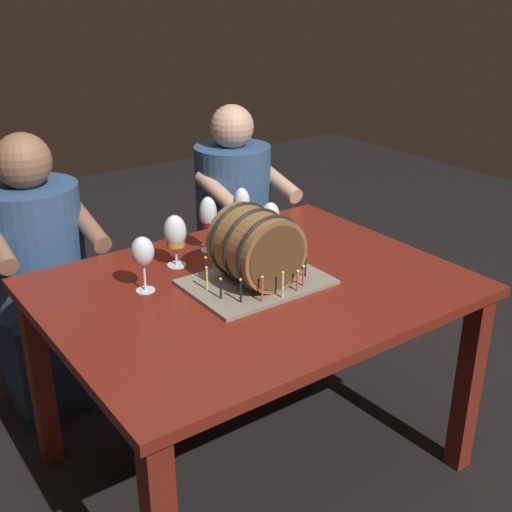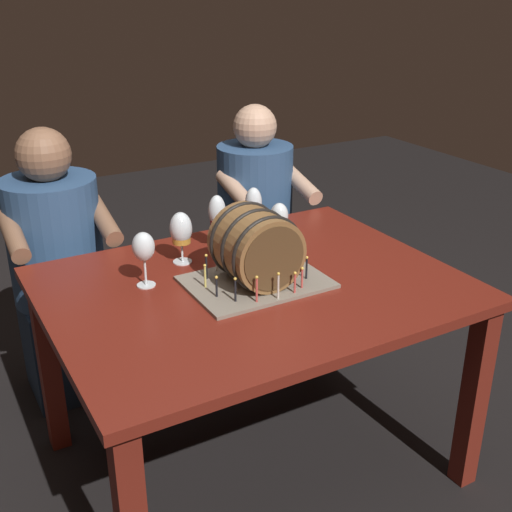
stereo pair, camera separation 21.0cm
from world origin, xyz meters
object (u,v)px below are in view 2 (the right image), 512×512
at_px(person_seated_right, 255,236).
at_px(wine_glass_rose, 279,218).
at_px(dining_table, 253,310).
at_px(person_seated_left, 59,274).
at_px(wine_glass_red, 217,214).
at_px(barrel_cake, 256,250).
at_px(wine_glass_amber, 181,231).
at_px(wine_glass_white, 254,205).
at_px(wine_glass_empty, 143,248).

bearing_deg(person_seated_right, wine_glass_rose, -111.69).
bearing_deg(dining_table, person_seated_right, 60.15).
relative_size(person_seated_left, person_seated_right, 1.00).
bearing_deg(wine_glass_red, wine_glass_rose, -31.64).
bearing_deg(person_seated_left, barrel_cake, -60.14).
height_order(wine_glass_red, person_seated_left, person_seated_left).
bearing_deg(wine_glass_amber, wine_glass_rose, -11.26).
bearing_deg(wine_glass_white, wine_glass_red, -167.08).
distance_m(barrel_cake, wine_glass_red, 0.33).
distance_m(dining_table, wine_glass_red, 0.40).
bearing_deg(wine_glass_white, wine_glass_amber, -165.46).
bearing_deg(wine_glass_amber, wine_glass_red, 16.24).
height_order(dining_table, person_seated_left, person_seated_left).
distance_m(barrel_cake, person_seated_left, 0.99).
distance_m(wine_glass_white, person_seated_right, 0.61).
relative_size(dining_table, person_seated_left, 1.15).
relative_size(dining_table, barrel_cake, 2.97).
distance_m(wine_glass_red, wine_glass_empty, 0.38).
xyz_separation_m(person_seated_left, person_seated_right, (0.93, -0.00, -0.01)).
xyz_separation_m(dining_table, wine_glass_white, (0.20, 0.36, 0.23)).
distance_m(wine_glass_empty, wine_glass_white, 0.56).
bearing_deg(barrel_cake, wine_glass_white, 61.82).
bearing_deg(wine_glass_amber, person_seated_left, 121.43).
distance_m(barrel_cake, wine_glass_empty, 0.36).
xyz_separation_m(barrel_cake, wine_glass_empty, (-0.32, 0.17, 0.01)).
xyz_separation_m(wine_glass_rose, person_seated_left, (-0.69, 0.61, -0.32)).
xyz_separation_m(dining_table, person_seated_left, (-0.46, 0.81, -0.09)).
bearing_deg(wine_glass_red, wine_glass_empty, -154.54).
xyz_separation_m(wine_glass_amber, wine_glass_rose, (0.36, -0.07, 0.01)).
height_order(wine_glass_empty, person_seated_right, person_seated_right).
height_order(wine_glass_amber, wine_glass_white, wine_glass_white).
distance_m(wine_glass_red, person_seated_right, 0.74).
height_order(wine_glass_red, wine_glass_white, wine_glass_red).
height_order(barrel_cake, wine_glass_red, barrel_cake).
bearing_deg(dining_table, wine_glass_empty, 153.75).
distance_m(barrel_cake, wine_glass_white, 0.42).
bearing_deg(wine_glass_rose, wine_glass_empty, -175.23).
distance_m(wine_glass_empty, person_seated_right, 1.07).
height_order(barrel_cake, wine_glass_amber, barrel_cake).
relative_size(wine_glass_amber, person_seated_right, 0.16).
height_order(wine_glass_red, wine_glass_rose, wine_glass_red).
height_order(wine_glass_rose, wine_glass_empty, wine_glass_empty).
distance_m(dining_table, barrel_cake, 0.22).
xyz_separation_m(wine_glass_amber, wine_glass_white, (0.34, 0.09, 0.01)).
height_order(dining_table, wine_glass_empty, wine_glass_empty).
relative_size(wine_glass_rose, person_seated_right, 0.16).
xyz_separation_m(wine_glass_rose, person_seated_right, (0.24, 0.61, -0.33)).
distance_m(wine_glass_rose, person_seated_left, 0.97).
xyz_separation_m(wine_glass_red, wine_glass_rose, (0.19, -0.12, -0.01)).
distance_m(wine_glass_rose, wine_glass_empty, 0.54).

